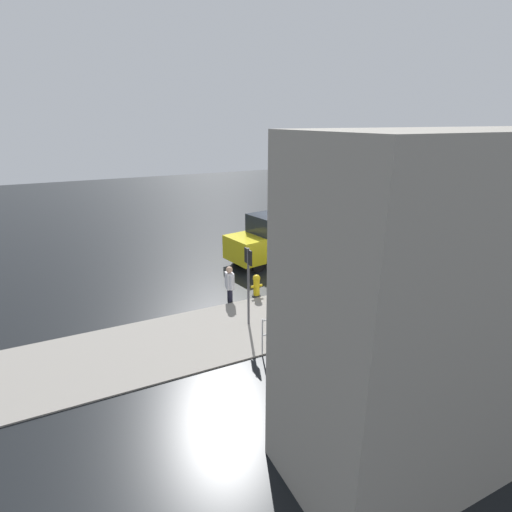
{
  "coord_description": "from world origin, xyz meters",
  "views": [
    {
      "loc": [
        8.44,
        13.76,
        5.81
      ],
      "look_at": [
        2.18,
        0.92,
        0.9
      ],
      "focal_mm": 28.0,
      "sensor_mm": 36.0,
      "label": 1
    }
  ],
  "objects_px": {
    "moving_hatchback": "(273,238)",
    "parked_sedan": "(443,226)",
    "pedestrian": "(230,282)",
    "fire_hydrant": "(257,286)",
    "sign_post": "(248,276)"
  },
  "relations": [
    {
      "from": "moving_hatchback",
      "to": "parked_sedan",
      "type": "distance_m",
      "value": 8.41
    },
    {
      "from": "pedestrian",
      "to": "parked_sedan",
      "type": "bearing_deg",
      "value": -173.96
    },
    {
      "from": "fire_hydrant",
      "to": "pedestrian",
      "type": "height_order",
      "value": "pedestrian"
    },
    {
      "from": "pedestrian",
      "to": "sign_post",
      "type": "height_order",
      "value": "sign_post"
    },
    {
      "from": "sign_post",
      "to": "pedestrian",
      "type": "bearing_deg",
      "value": -94.59
    },
    {
      "from": "parked_sedan",
      "to": "fire_hydrant",
      "type": "distance_m",
      "value": 10.63
    },
    {
      "from": "parked_sedan",
      "to": "sign_post",
      "type": "height_order",
      "value": "sign_post"
    },
    {
      "from": "parked_sedan",
      "to": "fire_hydrant",
      "type": "bearing_deg",
      "value": 7.15
    },
    {
      "from": "fire_hydrant",
      "to": "sign_post",
      "type": "distance_m",
      "value": 2.34
    },
    {
      "from": "moving_hatchback",
      "to": "fire_hydrant",
      "type": "bearing_deg",
      "value": 52.99
    },
    {
      "from": "parked_sedan",
      "to": "pedestrian",
      "type": "height_order",
      "value": "parked_sedan"
    },
    {
      "from": "moving_hatchback",
      "to": "sign_post",
      "type": "bearing_deg",
      "value": 54.48
    },
    {
      "from": "fire_hydrant",
      "to": "moving_hatchback",
      "type": "bearing_deg",
      "value": -127.01
    },
    {
      "from": "parked_sedan",
      "to": "pedestrian",
      "type": "relative_size",
      "value": 3.73
    },
    {
      "from": "parked_sedan",
      "to": "pedestrian",
      "type": "distance_m",
      "value": 11.55
    }
  ]
}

